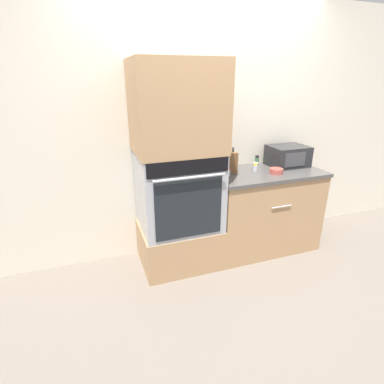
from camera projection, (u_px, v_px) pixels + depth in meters
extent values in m
plane|color=#6B6056|center=(226.00, 270.00, 2.93)|extent=(12.00, 12.00, 0.00)
cube|color=beige|center=(204.00, 131.00, 3.03)|extent=(8.00, 0.05, 2.50)
cube|color=#A87F56|center=(179.00, 244.00, 3.00)|extent=(0.76, 0.60, 0.40)
cube|color=#9EA0A5|center=(179.00, 190.00, 2.80)|extent=(0.73, 0.59, 0.74)
cube|color=black|center=(189.00, 168.00, 2.42)|extent=(0.70, 0.01, 0.13)
cube|color=#33E54C|center=(189.00, 168.00, 2.42)|extent=(0.09, 0.00, 0.03)
cube|color=black|center=(189.00, 208.00, 2.55)|extent=(0.60, 0.01, 0.55)
cylinder|color=#9EA0A5|center=(190.00, 178.00, 2.42)|extent=(0.62, 0.02, 0.02)
cube|color=#A87F56|center=(177.00, 107.00, 2.53)|extent=(0.76, 0.60, 0.77)
cube|color=#A87F56|center=(263.00, 211.00, 3.22)|extent=(1.12, 0.60, 0.83)
cube|color=#474442|center=(266.00, 173.00, 3.06)|extent=(1.14, 0.63, 0.03)
cylinder|color=#B7B7BC|center=(282.00, 207.00, 2.88)|extent=(0.22, 0.01, 0.01)
cube|color=#232326|center=(288.00, 156.00, 3.20)|extent=(0.40, 0.31, 0.21)
cube|color=#3D3D3F|center=(295.00, 160.00, 3.06)|extent=(0.25, 0.01, 0.15)
cube|color=brown|center=(230.00, 162.00, 2.99)|extent=(0.12, 0.12, 0.20)
cylinder|color=black|center=(228.00, 150.00, 2.93)|extent=(0.02, 0.02, 0.04)
cylinder|color=black|center=(230.00, 150.00, 2.94)|extent=(0.02, 0.02, 0.04)
cylinder|color=black|center=(233.00, 150.00, 2.95)|extent=(0.02, 0.02, 0.04)
cylinder|color=#B24C42|center=(276.00, 171.00, 2.97)|extent=(0.13, 0.13, 0.05)
cylinder|color=silver|center=(256.00, 166.00, 3.12)|extent=(0.05, 0.05, 0.05)
cylinder|color=#B7B7BC|center=(256.00, 163.00, 3.11)|extent=(0.05, 0.05, 0.01)
cylinder|color=silver|center=(228.00, 173.00, 2.90)|extent=(0.05, 0.05, 0.06)
cylinder|color=red|center=(228.00, 169.00, 2.88)|extent=(0.04, 0.04, 0.02)
cylinder|color=#427047|center=(257.00, 162.00, 3.23)|extent=(0.04, 0.04, 0.09)
cylinder|color=black|center=(257.00, 157.00, 3.21)|extent=(0.04, 0.04, 0.02)
cylinder|color=silver|center=(255.00, 168.00, 3.04)|extent=(0.05, 0.05, 0.06)
cylinder|color=gold|center=(255.00, 164.00, 3.02)|extent=(0.04, 0.04, 0.02)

